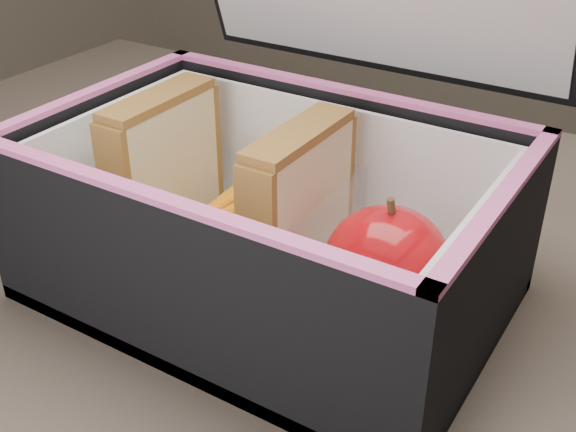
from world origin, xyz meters
name	(u,v)px	position (x,y,z in m)	size (l,w,h in m)	color
kitchen_table	(331,382)	(0.00, 0.00, 0.66)	(1.20, 0.80, 0.75)	brown
lunch_bag	(272,206)	(-0.04, -0.02, 0.82)	(0.33, 0.29, 0.33)	black
plastic_tub	(229,212)	(-0.09, -0.01, 0.80)	(0.17, 0.12, 0.07)	white
sandwich_left	(164,164)	(-0.15, -0.01, 0.83)	(0.03, 0.10, 0.11)	tan
sandwich_right	(299,205)	(-0.02, -0.01, 0.83)	(0.03, 0.10, 0.12)	tan
carrot_sticks	(222,231)	(-0.09, -0.02, 0.79)	(0.05, 0.15, 0.03)	orange
paper_napkin	(377,314)	(0.05, -0.03, 0.77)	(0.07, 0.08, 0.01)	white
red_apple	(387,264)	(0.05, -0.03, 0.81)	(0.11, 0.11, 0.09)	maroon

